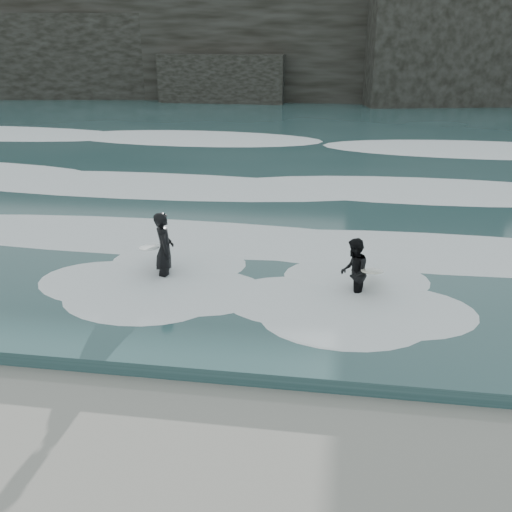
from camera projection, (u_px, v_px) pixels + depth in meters
The scene contains 7 objects.
sea at pixel (313, 132), 34.09m from camera, with size 90.00×52.00×0.30m, color #2A494B.
headland at pixel (326, 39), 47.87m from camera, with size 70.00×9.00×10.00m, color black.
foam_near at pixel (274, 247), 15.65m from camera, with size 60.00×3.20×0.20m, color white.
foam_mid at pixel (295, 182), 22.07m from camera, with size 60.00×4.00×0.24m, color white.
foam_far at pixel (309, 139), 30.31m from camera, with size 60.00×4.80×0.30m, color white.
surfer_left at pixel (162, 249), 13.95m from camera, with size 1.24×1.97×1.92m.
surfer_right at pixel (356, 272), 13.05m from camera, with size 1.13×1.90×1.61m.
Camera 1 is at (1.65, -5.52, 6.04)m, focal length 40.00 mm.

